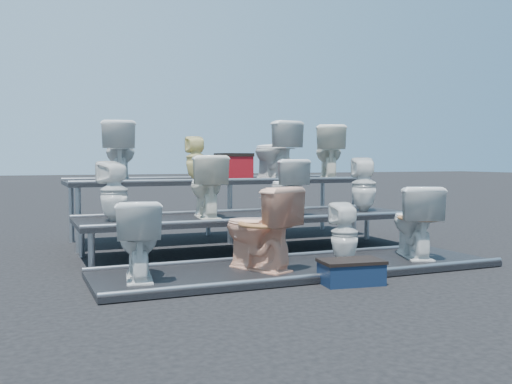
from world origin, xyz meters
name	(u,v)px	position (x,y,z in m)	size (l,w,h in m)	color
ground	(253,253)	(0.00, 0.00, 0.00)	(80.00, 80.00, 0.00)	black
tier_front	(301,269)	(0.00, -1.30, 0.03)	(4.20, 1.20, 0.06)	black
tier_mid	(253,234)	(0.00, 0.00, 0.23)	(4.20, 1.20, 0.46)	black
tier_back	(218,210)	(0.00, 1.30, 0.43)	(4.20, 1.20, 0.86)	black
toilet_0	(138,240)	(-1.66, -1.30, 0.42)	(0.40, 0.71, 0.72)	silver
toilet_1	(259,228)	(-0.47, -1.30, 0.47)	(0.46, 0.81, 0.82)	#E4A484
toilet_2	(344,233)	(0.51, -1.30, 0.38)	(0.28, 0.29, 0.63)	silver
toilet_3	(414,221)	(1.41, -1.30, 0.46)	(0.45, 0.78, 0.80)	silver
toilet_4	(114,191)	(-1.67, 0.00, 0.80)	(0.30, 0.31, 0.67)	silver
toilet_5	(207,187)	(-0.59, 0.00, 0.83)	(0.41, 0.72, 0.74)	white
toilet_6	(287,187)	(0.47, 0.00, 0.81)	(0.39, 0.68, 0.69)	silver
toilet_7	(364,184)	(1.61, 0.00, 0.82)	(0.32, 0.33, 0.72)	silver
toilet_8	(120,152)	(-1.39, 1.30, 1.26)	(0.44, 0.78, 0.79)	silver
toilet_9	(196,158)	(-0.33, 1.30, 1.17)	(0.28, 0.29, 0.62)	#EADC90
toilet_10	(275,151)	(0.89, 1.30, 1.28)	(0.47, 0.83, 0.84)	silver
toilet_11	(329,152)	(1.82, 1.30, 1.26)	(0.45, 0.79, 0.81)	white
red_crate	(234,168)	(0.28, 1.42, 1.03)	(0.46, 0.37, 0.33)	maroon
step_stool	(351,274)	(0.15, -2.00, 0.10)	(0.55, 0.33, 0.20)	#0E1C34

